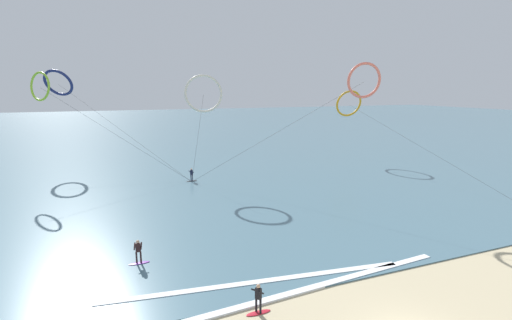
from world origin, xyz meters
name	(u,v)px	position (x,y,z in m)	size (l,w,h in m)	color
sea_water	(158,127)	(0.00, 105.79, 0.04)	(400.00, 200.00, 0.08)	slate
surfer_charcoal	(192,176)	(-3.71, 34.17, 0.82)	(1.40, 0.73, 1.70)	black
surfer_crimson	(258,301)	(-6.06, 4.91, 0.74)	(1.40, 0.72, 1.70)	red
surfer_violet	(138,253)	(-11.63, 12.99, 0.82)	(1.40, 0.62, 1.70)	purple
kite_lime	(40,87)	(-20.65, 40.32, 12.09)	(18.42, 7.72, 13.93)	#8CC62D
kite_navy	(58,83)	(-20.08, 52.49, 12.71)	(18.99, 20.53, 14.78)	navy
kite_coral	(364,81)	(11.32, 19.77, 12.62)	(16.93, 15.15, 14.47)	#EA7260
kite_amber	(349,104)	(23.82, 39.62, 9.42)	(4.66, 30.32, 11.65)	orange
kite_ivory	(203,94)	(-1.91, 33.93, 11.23)	(4.86, 1.65, 13.62)	silver
wave_crest_near	(325,284)	(-1.19, 6.05, 0.06)	(17.73, 0.50, 0.12)	white
wave_crest_mid	(259,282)	(-4.90, 7.75, 0.06)	(19.09, 0.50, 0.12)	white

